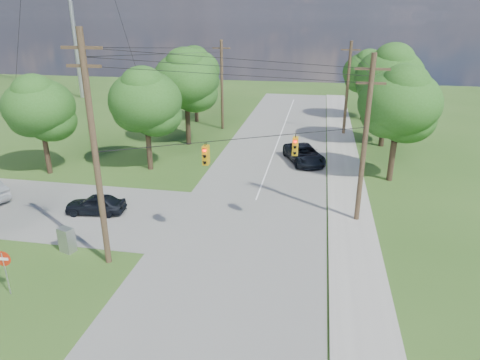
% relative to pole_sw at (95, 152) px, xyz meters
% --- Properties ---
extents(ground, '(140.00, 140.00, 0.00)m').
position_rel_pole_sw_xyz_m(ground, '(4.60, -0.40, -6.23)').
color(ground, '#2D511B').
rests_on(ground, ground).
extents(main_road, '(10.00, 100.00, 0.03)m').
position_rel_pole_sw_xyz_m(main_road, '(6.60, 4.60, -6.21)').
color(main_road, gray).
rests_on(main_road, ground).
extents(sidewalk_east, '(2.60, 100.00, 0.12)m').
position_rel_pole_sw_xyz_m(sidewalk_east, '(13.30, 4.60, -6.17)').
color(sidewalk_east, '#ACA9A1').
rests_on(sidewalk_east, ground).
extents(pole_sw, '(2.00, 0.32, 12.00)m').
position_rel_pole_sw_xyz_m(pole_sw, '(0.00, 0.00, 0.00)').
color(pole_sw, brown).
rests_on(pole_sw, ground).
extents(pole_ne, '(2.00, 0.32, 10.50)m').
position_rel_pole_sw_xyz_m(pole_ne, '(13.50, 7.60, -0.76)').
color(pole_ne, brown).
rests_on(pole_ne, ground).
extents(pole_north_e, '(2.00, 0.32, 10.00)m').
position_rel_pole_sw_xyz_m(pole_north_e, '(13.50, 29.60, -1.10)').
color(pole_north_e, brown).
rests_on(pole_north_e, ground).
extents(pole_north_w, '(2.00, 0.32, 10.00)m').
position_rel_pole_sw_xyz_m(pole_north_w, '(-0.40, 29.60, -1.10)').
color(pole_north_w, brown).
rests_on(pole_north_w, ground).
extents(power_lines, '(13.93, 29.62, 4.93)m').
position_rel_pole_sw_xyz_m(power_lines, '(6.10, 11.14, 2.93)').
color(power_lines, black).
rests_on(power_lines, ground).
extents(traffic_signals, '(4.91, 3.27, 1.05)m').
position_rel_pole_sw_xyz_m(traffic_signals, '(7.15, 4.03, -0.73)').
color(traffic_signals, '#CD970C').
rests_on(traffic_signals, ground).
extents(tree_w_near, '(6.00, 6.00, 8.40)m').
position_rel_pole_sw_xyz_m(tree_w_near, '(-3.40, 14.60, -0.30)').
color(tree_w_near, '#3F2B1F').
rests_on(tree_w_near, ground).
extents(tree_w_mid, '(6.40, 6.40, 9.22)m').
position_rel_pole_sw_xyz_m(tree_w_mid, '(-2.40, 22.60, 0.35)').
color(tree_w_mid, '#3F2B1F').
rests_on(tree_w_mid, ground).
extents(tree_w_far, '(6.00, 6.00, 8.73)m').
position_rel_pole_sw_xyz_m(tree_w_far, '(-4.40, 32.60, 0.02)').
color(tree_w_far, '#3F2B1F').
rests_on(tree_w_far, ground).
extents(tree_e_near, '(6.20, 6.20, 8.81)m').
position_rel_pole_sw_xyz_m(tree_e_near, '(16.60, 15.60, 0.02)').
color(tree_e_near, '#3F2B1F').
rests_on(tree_e_near, ground).
extents(tree_e_mid, '(6.60, 6.60, 9.64)m').
position_rel_pole_sw_xyz_m(tree_e_mid, '(17.10, 25.60, 0.68)').
color(tree_e_mid, '#3F2B1F').
rests_on(tree_e_mid, ground).
extents(tree_e_far, '(5.80, 5.80, 8.32)m').
position_rel_pole_sw_xyz_m(tree_e_far, '(16.10, 37.60, -0.31)').
color(tree_e_far, '#3F2B1F').
rests_on(tree_e_far, ground).
extents(tree_cross_n, '(5.60, 5.60, 7.91)m').
position_rel_pole_sw_xyz_m(tree_cross_n, '(-11.40, 12.10, -0.63)').
color(tree_cross_n, '#3F2B1F').
rests_on(tree_cross_n, ground).
extents(car_cross_dark, '(4.07, 2.01, 1.33)m').
position_rel_pole_sw_xyz_m(car_cross_dark, '(-3.60, 5.45, -5.53)').
color(car_cross_dark, black).
rests_on(car_cross_dark, cross_road).
extents(car_main_north, '(4.48, 6.18, 1.56)m').
position_rel_pole_sw_xyz_m(car_main_north, '(9.58, 18.78, -5.42)').
color(car_main_north, black).
rests_on(car_main_north, main_road).
extents(control_cabinet, '(0.94, 0.80, 1.45)m').
position_rel_pole_sw_xyz_m(control_cabinet, '(-2.75, 0.60, -5.50)').
color(control_cabinet, '#929597').
rests_on(control_cabinet, ground).
extents(do_not_enter_sign, '(0.78, 0.13, 2.34)m').
position_rel_pole_sw_xyz_m(do_not_enter_sign, '(-3.28, -3.54, -4.52)').
color(do_not_enter_sign, '#929597').
rests_on(do_not_enter_sign, ground).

